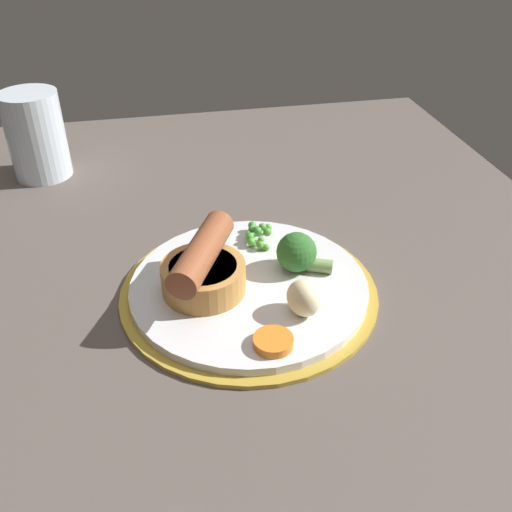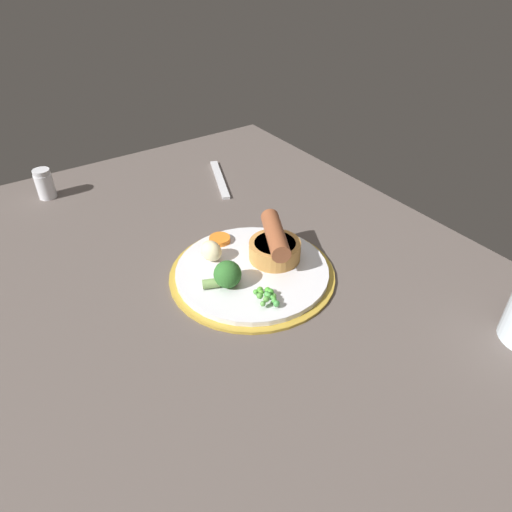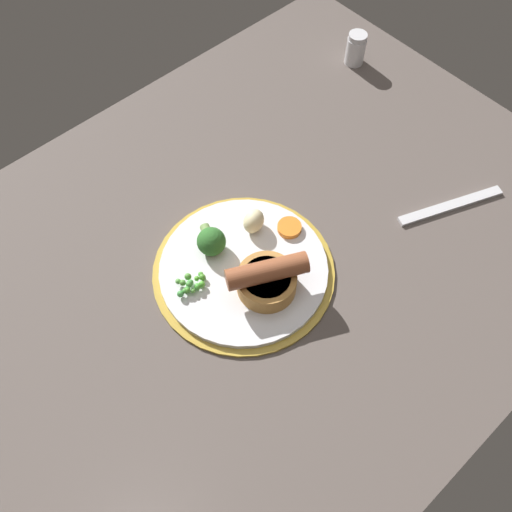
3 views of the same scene
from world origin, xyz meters
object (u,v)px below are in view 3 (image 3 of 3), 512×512
Objects in this scene: pea_pile at (191,284)px; fork at (451,206)px; broccoli_floret_near at (211,241)px; sausage_pudding at (267,278)px; carrot_slice_1 at (289,228)px; potato_chunk_0 at (254,221)px; dinner_plate at (244,270)px; salt_shaker at (356,49)px.

pea_pile is 0.28× the size of fork.
broccoli_floret_near is at bearing 172.75° from fork.
sausage_pudding is 33.15cm from fork.
potato_chunk_0 is at bearing 135.15° from carrot_slice_1.
carrot_slice_1 is at bearing -6.93° from pea_pile.
broccoli_floret_near is 7.21cm from potato_chunk_0.
sausage_pudding is 2.25× the size of pea_pile.
broccoli_floret_near reaches higher than pea_pile.
sausage_pudding is 10.78cm from carrot_slice_1.
dinner_plate is 8.25cm from pea_pile.
pea_pile is 42.74cm from fork.
fork is (26.42, -17.09, -2.86)cm from potato_chunk_0.
carrot_slice_1 is 41.46cm from salt_shaker.
potato_chunk_0 is at bearing 7.26° from pea_pile.
dinner_plate is 4.47× the size of broccoli_floret_near.
broccoli_floret_near reaches higher than potato_chunk_0.
potato_chunk_0 is (7.07, -1.37, -0.27)cm from broccoli_floret_near.
dinner_plate is 7.29× the size of carrot_slice_1.
salt_shaker reaches higher than broccoli_floret_near.
salt_shaker reaches higher than pea_pile.
sausage_pudding is (0.26, -4.66, 3.38)cm from dinner_plate.
dinner_plate is at bearing -143.88° from potato_chunk_0.
potato_chunk_0 is 43.24cm from salt_shaker.
salt_shaker reaches higher than carrot_slice_1.
broccoli_floret_near is at bearing -162.32° from salt_shaker.
pea_pile reaches higher than fork.
dinner_plate is 7.55cm from potato_chunk_0.
carrot_slice_1 reaches higher than dinner_plate.
dinner_plate is 7.15× the size of potato_chunk_0.
carrot_slice_1 reaches higher than fork.
fork is at bearing 12.15° from sausage_pudding.
fork is (32.15, -12.90, -0.27)cm from dinner_plate.
salt_shaker is at bearing 22.27° from potato_chunk_0.
broccoli_floret_near is at bearing 154.60° from carrot_slice_1.
pea_pile is 17.35cm from carrot_slice_1.
sausage_pudding is at bearing -121.77° from potato_chunk_0.
broccoli_floret_near is (-1.60, 10.21, -0.51)cm from sausage_pudding.
sausage_pudding is at bearing -42.00° from pea_pile.
pea_pile is (-7.67, 2.47, 1.77)cm from dinner_plate.
sausage_pudding is 3.07× the size of potato_chunk_0.
carrot_slice_1 is at bearing -44.85° from potato_chunk_0.
carrot_slice_1 is (17.22, -2.09, -0.50)cm from pea_pile.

